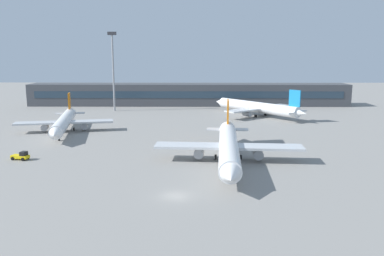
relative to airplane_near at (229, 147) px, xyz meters
The scene contains 7 objects.
ground_plane 23.38m from the airplane_near, 114.46° to the left, with size 400.00×400.00×0.00m, color gray.
terminal_building 89.96m from the airplane_near, 96.12° to the left, with size 132.79×12.13×9.00m.
airplane_near is the anchor object (origin of this frame).
airplane_mid 52.48m from the airplane_near, 144.82° to the left, with size 26.85×38.02×9.46m.
airplane_far 61.59m from the airplane_near, 76.41° to the left, with size 29.27×33.74×10.21m.
baggage_tug_yellow 42.42m from the airplane_near, behind, with size 3.85×2.48×1.75m.
floodlight_tower_west 82.42m from the airplane_near, 117.49° to the left, with size 3.20×0.80×29.37m.
Camera 1 is at (3.07, -56.81, 21.36)m, focal length 36.67 mm.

